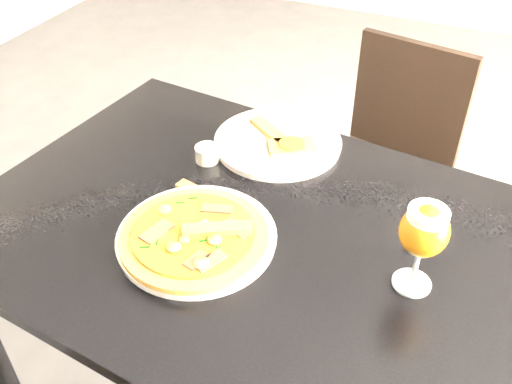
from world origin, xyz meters
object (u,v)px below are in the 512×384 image
at_px(pizza, 195,235).
at_px(dining_table, 265,262).
at_px(beer_glass, 424,232).
at_px(chair_far, 386,164).

bearing_deg(pizza, dining_table, 41.21).
relative_size(dining_table, beer_glass, 7.30).
height_order(dining_table, chair_far, chair_far).
bearing_deg(chair_far, dining_table, -86.59).
bearing_deg(beer_glass, dining_table, 175.09).
distance_m(chair_far, pizza, 0.92).
relative_size(chair_far, pizza, 2.89).
distance_m(chair_far, beer_glass, 0.90).
xyz_separation_m(dining_table, beer_glass, (0.29, -0.03, 0.22)).
relative_size(chair_far, beer_glass, 4.67).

